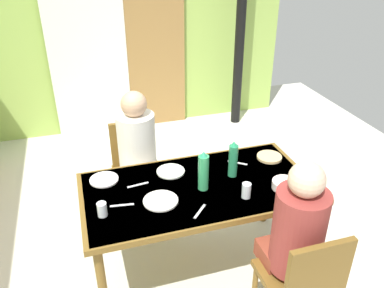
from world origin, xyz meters
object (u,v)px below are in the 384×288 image
object	(u,v)px
person_far_diner	(137,144)
water_bottle_green_near	(203,171)
dining_table	(198,195)
person_near_diner	(297,228)
chair_far_diner	(136,166)
chair_near_diner	(303,282)
serving_bowl_center	(285,185)
water_bottle_green_far	(233,160)

from	to	relation	value
person_far_diner	water_bottle_green_near	world-z (taller)	person_far_diner
dining_table	person_near_diner	world-z (taller)	person_near_diner
chair_far_diner	chair_near_diner	bearing A→B (deg)	114.36
person_far_diner	serving_bowl_center	bearing A→B (deg)	136.21
chair_near_diner	water_bottle_green_far	world-z (taller)	water_bottle_green_far
chair_far_diner	person_far_diner	xyz separation A→B (m)	(0.00, -0.14, 0.28)
dining_table	serving_bowl_center	xyz separation A→B (m)	(0.55, -0.19, 0.10)
water_bottle_green_far	serving_bowl_center	bearing A→B (deg)	-42.47
person_far_diner	water_bottle_green_far	distance (m)	0.81
dining_table	chair_far_diner	bearing A→B (deg)	111.88
chair_near_diner	chair_far_diner	world-z (taller)	same
dining_table	person_far_diner	size ratio (longest dim) A/B	2.05
chair_far_diner	water_bottle_green_far	size ratio (longest dim) A/B	3.18
dining_table	chair_far_diner	distance (m)	0.84
dining_table	water_bottle_green_near	distance (m)	0.21
water_bottle_green_far	chair_near_diner	bearing A→B (deg)	-82.23
chair_far_diner	water_bottle_green_near	size ratio (longest dim) A/B	3.04
person_far_diner	serving_bowl_center	distance (m)	1.18
dining_table	chair_far_diner	size ratio (longest dim) A/B	1.82
water_bottle_green_far	serving_bowl_center	size ratio (longest dim) A/B	1.61
person_near_diner	water_bottle_green_far	bearing A→B (deg)	99.29
water_bottle_green_near	serving_bowl_center	world-z (taller)	water_bottle_green_near
water_bottle_green_near	serving_bowl_center	bearing A→B (deg)	-16.84
dining_table	water_bottle_green_near	world-z (taller)	water_bottle_green_near
person_far_diner	serving_bowl_center	world-z (taller)	person_far_diner
dining_table	water_bottle_green_near	size ratio (longest dim) A/B	5.52
person_near_diner	person_far_diner	world-z (taller)	same
person_near_diner	serving_bowl_center	bearing A→B (deg)	69.47
chair_far_diner	person_near_diner	bearing A→B (deg)	116.44
water_bottle_green_near	serving_bowl_center	xyz separation A→B (m)	(0.53, -0.16, -0.11)
water_bottle_green_far	person_near_diner	bearing A→B (deg)	-80.71
chair_near_diner	dining_table	bearing A→B (deg)	116.75
dining_table	person_far_diner	distance (m)	0.71
dining_table	water_bottle_green_far	xyz separation A→B (m)	(0.27, 0.06, 0.20)
dining_table	serving_bowl_center	bearing A→B (deg)	-19.32
person_far_diner	water_bottle_green_far	world-z (taller)	person_far_diner
water_bottle_green_near	water_bottle_green_far	bearing A→B (deg)	20.36
serving_bowl_center	water_bottle_green_far	bearing A→B (deg)	137.53
chair_near_diner	serving_bowl_center	world-z (taller)	chair_near_diner
chair_far_diner	person_near_diner	size ratio (longest dim) A/B	1.13
serving_bowl_center	person_near_diner	bearing A→B (deg)	-110.53
dining_table	water_bottle_green_near	xyz separation A→B (m)	(0.02, -0.03, 0.20)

